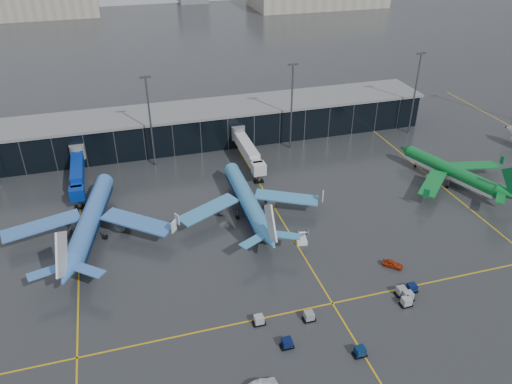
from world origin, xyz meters
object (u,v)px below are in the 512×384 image
object	(u,v)px
mobile_airstair	(301,239)
service_van_red	(393,264)
airliner_klm_near	(246,190)
airliner_aer_lingus	(452,163)
baggage_carts	(357,313)
airliner_arkefly	(89,208)

from	to	relation	value
mobile_airstair	service_van_red	world-z (taller)	mobile_airstair
airliner_klm_near	service_van_red	bearing A→B (deg)	-50.40
airliner_klm_near	airliner_aer_lingus	distance (m)	54.54
airliner_klm_near	baggage_carts	distance (m)	39.99
airliner_arkefly	airliner_aer_lingus	bearing A→B (deg)	11.16
airliner_aer_lingus	mobile_airstair	distance (m)	48.45
service_van_red	airliner_klm_near	bearing A→B (deg)	81.94
mobile_airstair	service_van_red	xyz separation A→B (m)	(14.62, -13.28, -0.08)
airliner_aer_lingus	mobile_airstair	size ratio (longest dim) A/B	10.32
service_van_red	airliner_arkefly	bearing A→B (deg)	105.84
airliner_arkefly	baggage_carts	bearing A→B (deg)	-28.96
airliner_arkefly	airliner_aer_lingus	size ratio (longest dim) A/B	1.20
airliner_klm_near	airliner_aer_lingus	size ratio (longest dim) A/B	1.10
airliner_aer_lingus	service_van_red	bearing A→B (deg)	-157.81
airliner_klm_near	baggage_carts	size ratio (longest dim) A/B	1.25
mobile_airstair	airliner_arkefly	bearing A→B (deg)	171.09
mobile_airstair	service_van_red	size ratio (longest dim) A/B	0.88
service_van_red	mobile_airstair	bearing A→B (deg)	90.19
airliner_aer_lingus	airliner_arkefly	bearing A→B (deg)	160.45
baggage_carts	mobile_airstair	size ratio (longest dim) A/B	9.08
airliner_arkefly	mobile_airstair	distance (m)	46.42
airliner_arkefly	mobile_airstair	size ratio (longest dim) A/B	12.37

